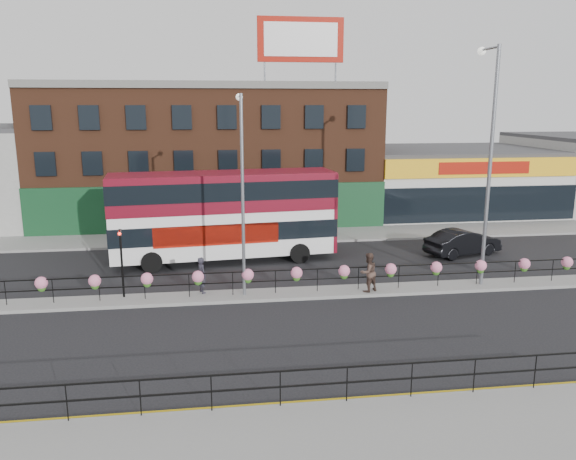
{
  "coord_description": "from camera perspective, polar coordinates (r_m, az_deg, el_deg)",
  "views": [
    {
      "loc": [
        -3.79,
        -25.0,
        8.81
      ],
      "look_at": [
        0.0,
        3.0,
        2.5
      ],
      "focal_mm": 35.0,
      "sensor_mm": 36.0,
      "label": 1
    }
  ],
  "objects": [
    {
      "name": "pedestrian_b",
      "position": [
        26.82,
        8.16,
        -4.27
      ],
      "size": [
        1.47,
        1.43,
        1.88
      ],
      "primitive_type": "imported",
      "rotation": [
        0.0,
        0.0,
        3.59
      ],
      "color": "#4A362D",
      "rests_on": "median"
    },
    {
      "name": "pedestrian_a",
      "position": [
        26.7,
        -8.74,
        -4.54
      ],
      "size": [
        0.93,
        0.88,
        1.72
      ],
      "primitive_type": "imported",
      "rotation": [
        0.0,
        0.0,
        1.99
      ],
      "color": "#272630",
      "rests_on": "median"
    },
    {
      "name": "median_railing",
      "position": [
        26.45,
        0.87,
        -4.48
      ],
      "size": [
        30.04,
        0.56,
        1.23
      ],
      "color": "black",
      "rests_on": "median"
    },
    {
      "name": "lamp_column_east",
      "position": [
        28.52,
        19.69,
        8.02
      ],
      "size": [
        0.41,
        2.0,
        11.39
      ],
      "color": "slate",
      "rests_on": "median"
    },
    {
      "name": "median",
      "position": [
        26.75,
        0.87,
        -6.47
      ],
      "size": [
        60.0,
        1.6,
        0.15
      ],
      "primitive_type": "cube",
      "color": "gray",
      "rests_on": "ground"
    },
    {
      "name": "lamp_column_west",
      "position": [
        25.43,
        -4.69,
        5.27
      ],
      "size": [
        0.33,
        1.61,
        9.18
      ],
      "color": "slate",
      "rests_on": "median"
    },
    {
      "name": "south_pavement",
      "position": [
        16.11,
        7.65,
        -20.37
      ],
      "size": [
        60.0,
        4.0,
        0.15
      ],
      "primitive_type": "cube",
      "color": "gray",
      "rests_on": "ground"
    },
    {
      "name": "ground",
      "position": [
        26.77,
        0.87,
        -6.62
      ],
      "size": [
        120.0,
        120.0,
        0.0
      ],
      "primitive_type": "plane",
      "color": "black",
      "rests_on": "ground"
    },
    {
      "name": "supermarket",
      "position": [
        49.45,
        16.01,
        4.95
      ],
      "size": [
        15.0,
        12.25,
        5.3
      ],
      "color": "silver",
      "rests_on": "ground"
    },
    {
      "name": "traffic_light_median",
      "position": [
        26.51,
        -16.62,
        -1.79
      ],
      "size": [
        0.15,
        0.28,
        3.65
      ],
      "color": "black",
      "rests_on": "median"
    },
    {
      "name": "double_decker_bus",
      "position": [
        32.0,
        -6.47,
        2.31
      ],
      "size": [
        12.86,
        4.18,
        5.12
      ],
      "color": "white",
      "rests_on": "ground"
    },
    {
      "name": "north_pavement",
      "position": [
        38.2,
        -1.81,
        -0.63
      ],
      "size": [
        60.0,
        4.0,
        0.15
      ],
      "primitive_type": "cube",
      "color": "gray",
      "rests_on": "ground"
    },
    {
      "name": "yellow_line_outer",
      "position": [
        17.9,
        5.79,
        -16.94
      ],
      "size": [
        60.0,
        0.1,
        0.01
      ],
      "primitive_type": "cube",
      "color": "gold",
      "rests_on": "ground"
    },
    {
      "name": "billboard",
      "position": [
        40.71,
        1.29,
        18.75
      ],
      "size": [
        6.0,
        0.29,
        4.4
      ],
      "color": "#9E1105",
      "rests_on": "brick_building"
    },
    {
      "name": "car",
      "position": [
        35.16,
        17.34,
        -1.2
      ],
      "size": [
        4.4,
        5.68,
        1.56
      ],
      "primitive_type": "imported",
      "rotation": [
        0.0,
        0.0,
        1.88
      ],
      "color": "black",
      "rests_on": "ground"
    },
    {
      "name": "brick_building",
      "position": [
        45.11,
        -8.02,
        7.78
      ],
      "size": [
        25.0,
        12.21,
        10.3
      ],
      "color": "brown",
      "rests_on": "ground"
    },
    {
      "name": "south_railing",
      "position": [
        16.93,
        -0.79,
        -15.03
      ],
      "size": [
        20.04,
        0.05,
        1.12
      ],
      "color": "black",
      "rests_on": "south_pavement"
    },
    {
      "name": "yellow_line_inner",
      "position": [
        18.05,
        5.65,
        -16.67
      ],
      "size": [
        60.0,
        0.1,
        0.01
      ],
      "primitive_type": "cube",
      "color": "gold",
      "rests_on": "ground"
    }
  ]
}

